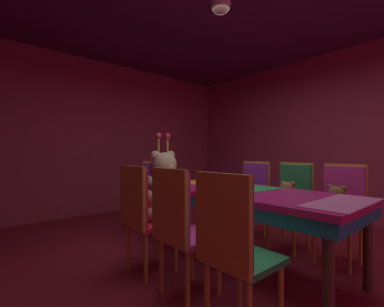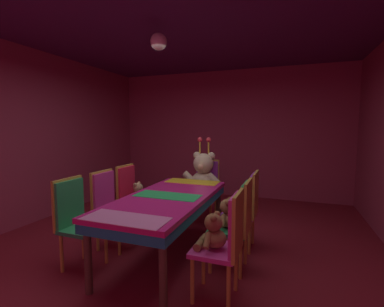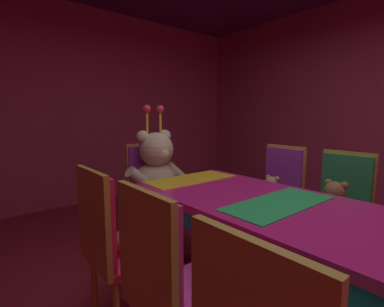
{
  "view_description": "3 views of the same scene",
  "coord_description": "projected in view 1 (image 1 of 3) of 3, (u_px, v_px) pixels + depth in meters",
  "views": [
    {
      "loc": [
        -2.05,
        -1.55,
        1.1
      ],
      "look_at": [
        0.11,
        0.94,
        1.09
      ],
      "focal_mm": 24.37,
      "sensor_mm": 36.0,
      "label": 1
    },
    {
      "loc": [
        1.33,
        -2.79,
        1.54
      ],
      "look_at": [
        0.0,
        0.83,
        1.16
      ],
      "focal_mm": 25.18,
      "sensor_mm": 36.0,
      "label": 2
    },
    {
      "loc": [
        -1.45,
        -0.92,
        1.27
      ],
      "look_at": [
        -0.25,
        0.54,
        1.01
      ],
      "focal_mm": 26.08,
      "sensor_mm": 36.0,
      "label": 3
    }
  ],
  "objects": [
    {
      "name": "chair_left_1",
      "position": [
        178.0,
        220.0,
        1.95
      ],
      "size": [
        0.42,
        0.41,
        0.98
      ],
      "color": "#CC338C",
      "rests_on": "ground_plane"
    },
    {
      "name": "teddy_right_2",
      "position": [
        246.0,
        193.0,
        3.41
      ],
      "size": [
        0.21,
        0.28,
        0.26
      ],
      "rotation": [
        0.0,
        0.0,
        3.14
      ],
      "color": "tan",
      "rests_on": "chair_right_2"
    },
    {
      "name": "ground_plane",
      "position": [
        247.0,
        267.0,
        2.51
      ],
      "size": [
        7.9,
        7.9,
        0.0
      ],
      "primitive_type": "plane",
      "color": "maroon"
    },
    {
      "name": "wall_right",
      "position": [
        346.0,
        135.0,
        4.21
      ],
      "size": [
        0.12,
        6.4,
        2.8
      ],
      "primitive_type": "cube",
      "color": "#99334C",
      "rests_on": "ground_plane"
    },
    {
      "name": "teddy_right_1",
      "position": [
        287.0,
        197.0,
        2.97
      ],
      "size": [
        0.26,
        0.34,
        0.32
      ],
      "rotation": [
        0.0,
        0.0,
        3.14
      ],
      "color": "olive",
      "rests_on": "chair_right_1"
    },
    {
      "name": "pendant_light",
      "position": [
        221.0,
        4.0,
        2.53
      ],
      "size": [
        0.2,
        0.2,
        0.2
      ],
      "primitive_type": "sphere",
      "color": "white"
    },
    {
      "name": "chair_left_2",
      "position": [
        140.0,
        209.0,
        2.35
      ],
      "size": [
        0.42,
        0.41,
        0.98
      ],
      "color": "red",
      "rests_on": "ground_plane"
    },
    {
      "name": "chair_right_2",
      "position": [
        253.0,
        190.0,
        3.5
      ],
      "size": [
        0.42,
        0.41,
        0.98
      ],
      "rotation": [
        0.0,
        0.0,
        3.14
      ],
      "color": "purple",
      "rests_on": "ground_plane"
    },
    {
      "name": "chair_right_0",
      "position": [
        342.0,
        202.0,
        2.66
      ],
      "size": [
        0.42,
        0.41,
        0.98
      ],
      "rotation": [
        0.0,
        0.0,
        3.14
      ],
      "color": "#CC338C",
      "rests_on": "ground_plane"
    },
    {
      "name": "teddy_right_0",
      "position": [
        336.0,
        204.0,
        2.56
      ],
      "size": [
        0.27,
        0.34,
        0.32
      ],
      "rotation": [
        0.0,
        0.0,
        3.14
      ],
      "color": "brown",
      "rests_on": "chair_right_0"
    },
    {
      "name": "teddy_left_2",
      "position": [
        154.0,
        208.0,
        2.45
      ],
      "size": [
        0.23,
        0.3,
        0.29
      ],
      "color": "tan",
      "rests_on": "chair_left_2"
    },
    {
      "name": "chair_left_0",
      "position": [
        230.0,
        238.0,
        1.53
      ],
      "size": [
        0.42,
        0.41,
        0.98
      ],
      "color": "#268C4C",
      "rests_on": "ground_plane"
    },
    {
      "name": "banquet_table",
      "position": [
        247.0,
        199.0,
        2.51
      ],
      "size": [
        0.9,
        2.02,
        0.75
      ],
      "color": "#C61E72",
      "rests_on": "ground_plane"
    },
    {
      "name": "throne_chair",
      "position": [
        158.0,
        189.0,
        3.68
      ],
      "size": [
        0.41,
        0.42,
        0.98
      ],
      "rotation": [
        0.0,
        0.0,
        -1.57
      ],
      "color": "purple",
      "rests_on": "ground_plane"
    },
    {
      "name": "wall_back",
      "position": [
        110.0,
        137.0,
        4.93
      ],
      "size": [
        5.2,
        0.12,
        2.8
      ],
      "primitive_type": "cube",
      "color": "#99334C",
      "rests_on": "ground_plane"
    },
    {
      "name": "king_teddy_bear",
      "position": [
        165.0,
        179.0,
        3.55
      ],
      "size": [
        0.71,
        0.55,
        0.91
      ],
      "rotation": [
        0.0,
        0.0,
        -1.57
      ],
      "color": "beige",
      "rests_on": "throne_chair"
    },
    {
      "name": "chair_right_1",
      "position": [
        293.0,
        196.0,
        3.06
      ],
      "size": [
        0.42,
        0.41,
        0.98
      ],
      "rotation": [
        0.0,
        0.0,
        3.14
      ],
      "color": "#268C4C",
      "rests_on": "ground_plane"
    }
  ]
}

